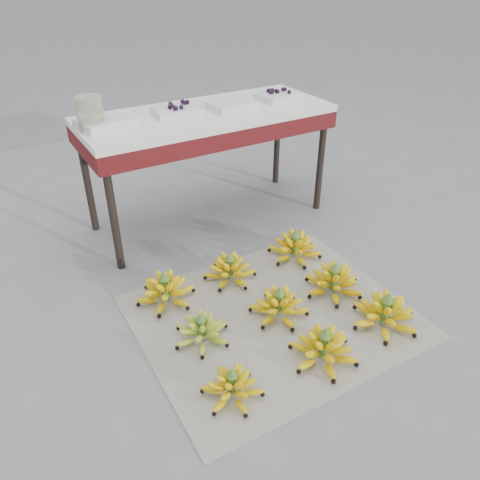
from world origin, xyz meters
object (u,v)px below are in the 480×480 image
tray_far_left (105,122)px  bunch_front_right (385,314)px  tray_far_right (278,96)px  tray_left (177,111)px  tray_right (232,105)px  vendor_table (207,125)px  bunch_mid_left (202,331)px  bunch_mid_right (334,282)px  bunch_front_left (232,387)px  newspaper_mat (273,316)px  bunch_mid_center (279,306)px  bunch_back_center (230,270)px  bunch_back_left (166,291)px  bunch_back_right (295,247)px  bunch_front_center (324,349)px  glass_jar (90,113)px

tray_far_left → bunch_front_right: bearing=-59.7°
tray_far_right → tray_far_left: bearing=178.2°
tray_left → tray_right: tray_left is taller
bunch_front_right → vendor_table: (-0.21, 1.34, 0.56)m
bunch_mid_left → vendor_table: size_ratio=0.20×
bunch_mid_right → bunch_front_left: bearing=-138.1°
bunch_front_right → tray_right: size_ratio=1.36×
newspaper_mat → bunch_mid_center: bunch_mid_center is taller
bunch_front_right → tray_far_right: bearing=93.1°
bunch_mid_right → tray_left: 1.28m
bunch_back_center → tray_far_right: size_ratio=1.28×
bunch_back_left → tray_left: (0.42, 0.67, 0.67)m
bunch_front_left → bunch_mid_left: size_ratio=1.07×
newspaper_mat → bunch_front_right: 0.52m
tray_right → bunch_front_right: bearing=-87.5°
bunch_back_center → tray_left: size_ratio=1.25×
vendor_table → newspaper_mat: bearing=-101.0°
bunch_back_right → bunch_mid_left: bearing=-152.5°
bunch_back_right → tray_right: bearing=97.8°
bunch_back_right → tray_right: (-0.04, 0.63, 0.66)m
vendor_table → tray_left: (-0.17, 0.02, 0.10)m
bunch_mid_left → tray_far_right: bearing=51.8°
bunch_mid_center → bunch_back_right: 0.52m
newspaper_mat → bunch_mid_right: (0.37, 0.00, 0.06)m
bunch_front_left → bunch_mid_left: bearing=61.6°
bunch_mid_right → vendor_table: bearing=119.7°
bunch_back_left → tray_left: bearing=81.9°
tray_left → bunch_back_center: bearing=-94.6°
bunch_front_right → bunch_mid_center: bunch_front_right is taller
tray_far_right → bunch_back_center: bearing=-138.3°
vendor_table → bunch_front_center: bearing=-97.3°
bunch_front_center → bunch_mid_left: size_ratio=1.04×
bunch_back_left → tray_far_right: 1.43m
bunch_front_right → bunch_back_right: 0.68m
bunch_back_right → vendor_table: (-0.19, 0.66, 0.56)m
vendor_table → tray_left: size_ratio=5.32×
newspaper_mat → bunch_back_right: bunch_back_right is taller
newspaper_mat → glass_jar: 1.38m
bunch_front_left → bunch_back_center: 0.77m
bunch_mid_center → bunch_back_right: bearing=37.4°
bunch_front_center → tray_right: bearing=73.3°
bunch_mid_center → bunch_mid_left: bearing=166.7°
tray_far_left → tray_right: (0.74, -0.06, -0.00)m
tray_far_left → vendor_table: bearing=-2.3°
tray_left → bunch_front_center: bearing=-90.1°
bunch_mid_right → tray_right: (-0.02, 0.99, 0.66)m
bunch_back_left → tray_far_left: 0.95m
bunch_mid_left → tray_right: (0.72, 0.96, 0.67)m
bunch_back_center → newspaper_mat: bearing=-104.8°
bunch_back_center → bunch_front_left: bearing=-138.7°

